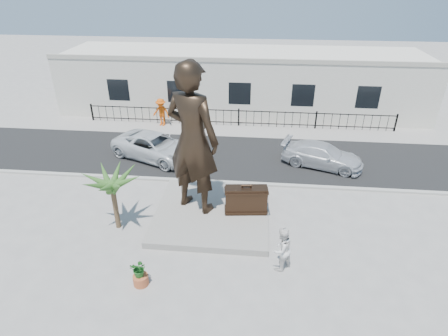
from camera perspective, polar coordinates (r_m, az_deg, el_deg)
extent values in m
plane|color=#9E9991|center=(16.41, -0.70, -10.43)|extent=(100.00, 100.00, 0.00)
cube|color=black|center=(23.16, 1.46, 2.04)|extent=(40.00, 7.00, 0.01)
cube|color=#A5A399|center=(20.07, 0.70, -2.24)|extent=(40.00, 0.25, 0.12)
cube|color=#9E9991|center=(26.80, 2.11, 5.84)|extent=(40.00, 2.50, 0.02)
cube|color=gray|center=(17.56, -1.80, -6.88)|extent=(5.20, 5.20, 0.30)
cube|color=black|center=(27.32, 2.24, 7.62)|extent=(22.00, 0.10, 1.20)
cube|color=silver|center=(30.82, 2.81, 13.17)|extent=(28.00, 7.00, 4.40)
imported|color=black|center=(16.16, -4.81, 4.35)|extent=(2.96, 2.53, 6.86)
cube|color=black|center=(17.02, 3.39, -4.89)|extent=(1.93, 0.80, 1.32)
imported|color=white|center=(14.53, 8.75, -12.13)|extent=(1.14, 1.13, 1.85)
imported|color=silver|center=(22.85, -10.45, 3.25)|extent=(5.88, 4.38, 1.49)
imported|color=silver|center=(22.31, 14.75, 1.90)|extent=(4.98, 3.26, 1.34)
imported|color=#DB520B|center=(27.58, -9.54, 8.39)|extent=(1.44, 1.04, 2.00)
cylinder|color=#B0542E|center=(14.57, -12.55, -16.30)|extent=(0.56, 0.56, 0.40)
imported|color=#1E591D|center=(14.21, -12.79, -14.76)|extent=(0.71, 0.65, 0.67)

